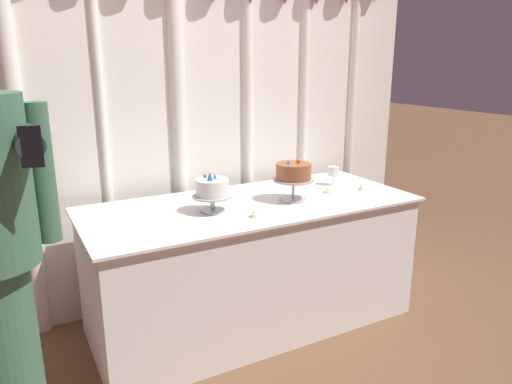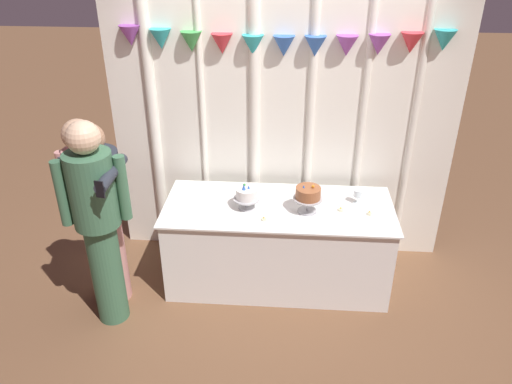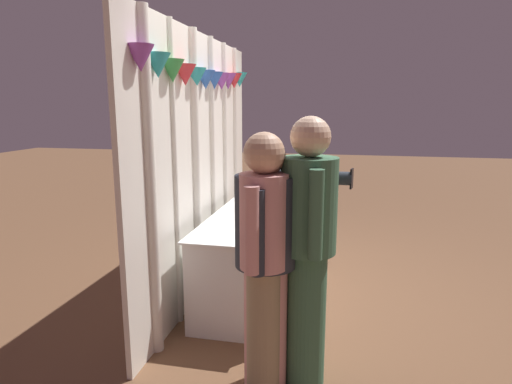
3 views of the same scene
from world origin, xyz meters
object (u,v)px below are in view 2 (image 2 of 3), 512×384
(guest_man_dark_suit, at_px, (98,219))
(guest_girl_blue_dress, at_px, (102,211))
(cake_table, at_px, (278,244))
(cake_display_nearleft, at_px, (246,195))
(wine_glass, at_px, (358,194))
(tealight_near_left, at_px, (341,210))
(cake_display_nearright, at_px, (308,195))
(tealight_near_right, at_px, (369,214))
(guest_man_pink_jacket, at_px, (91,204))
(tealight_far_left, at_px, (264,219))

(guest_man_dark_suit, bearing_deg, guest_girl_blue_dress, 105.54)
(cake_table, distance_m, cake_display_nearleft, 0.58)
(cake_table, bearing_deg, cake_display_nearleft, -169.77)
(wine_glass, distance_m, tealight_near_left, 0.22)
(cake_display_nearright, bearing_deg, guest_girl_blue_dress, -170.61)
(cake_display_nearleft, relative_size, cake_display_nearright, 0.92)
(tealight_near_left, bearing_deg, tealight_near_right, -12.70)
(cake_display_nearright, xyz_separation_m, guest_man_pink_jacket, (-1.72, -0.27, -0.01))
(cake_display_nearleft, xyz_separation_m, guest_girl_blue_dress, (-1.13, -0.29, -0.03))
(cake_table, relative_size, tealight_near_left, 39.26)
(wine_glass, relative_size, guest_man_dark_suit, 0.07)
(tealight_near_left, xyz_separation_m, guest_girl_blue_dress, (-1.92, -0.31, 0.09))
(cake_display_nearleft, xyz_separation_m, guest_man_pink_jacket, (-1.21, -0.29, 0.03))
(tealight_near_left, relative_size, guest_man_pink_jacket, 0.03)
(cake_table, distance_m, wine_glass, 0.83)
(cake_table, bearing_deg, tealight_near_right, -6.60)
(cake_display_nearleft, xyz_separation_m, guest_man_dark_suit, (-1.07, -0.54, 0.05))
(tealight_near_right, bearing_deg, cake_display_nearleft, 177.85)
(cake_table, distance_m, guest_man_pink_jacket, 1.61)
(cake_table, xyz_separation_m, tealight_near_right, (0.75, -0.09, 0.40))
(wine_glass, height_order, tealight_near_left, wine_glass)
(cake_display_nearleft, xyz_separation_m, tealight_near_right, (1.02, -0.04, -0.11))
(wine_glass, height_order, guest_girl_blue_dress, guest_girl_blue_dress)
(guest_girl_blue_dress, bearing_deg, guest_man_dark_suit, -74.46)
(cake_display_nearright, bearing_deg, guest_man_dark_suit, -161.94)
(tealight_near_left, bearing_deg, guest_man_pink_jacket, -171.33)
(guest_girl_blue_dress, relative_size, guest_man_dark_suit, 0.93)
(tealight_near_left, distance_m, guest_girl_blue_dress, 1.95)
(cake_display_nearleft, bearing_deg, cake_table, 10.23)
(cake_table, xyz_separation_m, cake_display_nearright, (0.24, -0.07, 0.55))
(guest_man_pink_jacket, bearing_deg, cake_display_nearright, 8.84)
(cake_display_nearright, distance_m, tealight_near_left, 0.32)
(cake_table, relative_size, guest_girl_blue_dress, 1.21)
(cake_display_nearleft, distance_m, tealight_near_left, 0.80)
(cake_table, height_order, guest_girl_blue_dress, guest_girl_blue_dress)
(tealight_near_right, bearing_deg, tealight_near_left, 167.30)
(cake_table, distance_m, tealight_near_left, 0.65)
(tealight_far_left, bearing_deg, guest_man_dark_suit, -164.03)
(guest_man_pink_jacket, relative_size, guest_man_dark_suit, 0.95)
(tealight_near_left, bearing_deg, guest_girl_blue_dress, -170.87)
(cake_display_nearright, relative_size, wine_glass, 2.00)
(cake_display_nearleft, relative_size, tealight_near_left, 4.66)
(cake_display_nearleft, bearing_deg, tealight_far_left, -50.07)
(wine_glass, bearing_deg, guest_girl_blue_dress, -167.76)
(tealight_far_left, height_order, guest_man_dark_suit, guest_man_dark_suit)
(tealight_near_right, bearing_deg, tealight_far_left, -170.20)
(cake_table, xyz_separation_m, guest_man_dark_suit, (-1.33, -0.59, 0.56))
(cake_table, distance_m, cake_display_nearright, 0.60)
(tealight_far_left, distance_m, guest_man_dark_suit, 1.28)
(cake_display_nearleft, relative_size, wine_glass, 1.84)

